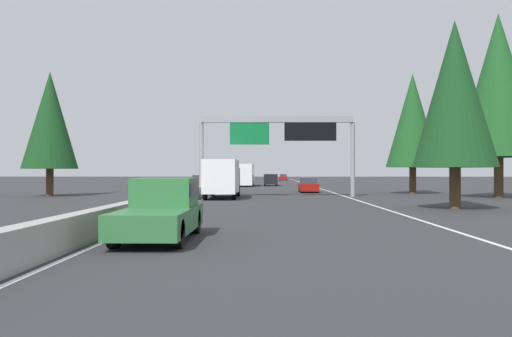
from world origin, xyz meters
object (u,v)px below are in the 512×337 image
object	(u,v)px
conifer_right_mid	(413,121)
conifer_left_near	(50,120)
sedan_distant_b	(283,177)
oncoming_near	(198,180)
conifer_right_near	(498,85)
sign_gantry_overhead	(279,133)
box_truck_mid_left	(222,177)
conifer_right_foreground	(455,94)
sedan_mid_right	(308,185)
minivan_far_center	(271,179)
bus_mid_center	(244,174)
pickup_near_center	(162,209)

from	to	relation	value
conifer_right_mid	conifer_left_near	xyz separation A→B (m)	(-6.19, 31.98, -0.49)
sedan_distant_b	oncoming_near	xyz separation A→B (m)	(-36.94, 15.25, 0.00)
oncoming_near	conifer_left_near	world-z (taller)	conifer_left_near
conifer_right_near	conifer_right_mid	bearing A→B (deg)	28.96
sign_gantry_overhead	box_truck_mid_left	world-z (taller)	sign_gantry_overhead
conifer_right_foreground	sign_gantry_overhead	bearing A→B (deg)	33.28
conifer_right_foreground	conifer_left_near	bearing A→B (deg)	61.64
sedan_mid_right	minivan_far_center	bearing A→B (deg)	7.89
sedan_mid_right	oncoming_near	bearing A→B (deg)	22.84
bus_mid_center	oncoming_near	xyz separation A→B (m)	(12.46, 8.19, -1.03)
minivan_far_center	sedan_distant_b	bearing A→B (deg)	-3.92
minivan_far_center	conifer_right_near	distance (m)	41.45
sedan_mid_right	sedan_distant_b	world-z (taller)	same
sign_gantry_overhead	conifer_right_mid	bearing A→B (deg)	-60.09
bus_mid_center	sedan_distant_b	distance (m)	49.91
conifer_right_mid	sedan_mid_right	bearing A→B (deg)	74.67
sedan_distant_b	conifer_right_near	xyz separation A→B (m)	(-84.69, -14.46, 8.21)
bus_mid_center	conifer_left_near	world-z (taller)	conifer_left_near
conifer_left_near	conifer_right_mid	bearing A→B (deg)	-79.05
pickup_near_center	oncoming_near	distance (m)	75.30
bus_mid_center	conifer_right_mid	distance (m)	32.28
conifer_right_near	bus_mid_center	bearing A→B (deg)	31.37
conifer_left_near	box_truck_mid_left	bearing A→B (deg)	-102.23
oncoming_near	box_truck_mid_left	bearing A→B (deg)	9.23
minivan_far_center	conifer_left_near	size ratio (longest dim) A/B	0.48
box_truck_mid_left	bus_mid_center	size ratio (longest dim) A/B	0.74
pickup_near_center	conifer_left_near	world-z (taller)	conifer_left_near
pickup_near_center	conifer_left_near	size ratio (longest dim) A/B	0.53
oncoming_near	sedan_distant_b	bearing A→B (deg)	157.57
sign_gantry_overhead	conifer_right_foreground	distance (m)	17.16
box_truck_mid_left	oncoming_near	bearing A→B (deg)	9.23
sedan_mid_right	conifer_right_near	size ratio (longest dim) A/B	0.30
sedan_distant_b	conifer_right_near	distance (m)	86.30
pickup_near_center	box_truck_mid_left	world-z (taller)	box_truck_mid_left
bus_mid_center	conifer_right_foreground	world-z (taller)	conifer_right_foreground
sedan_mid_right	conifer_right_foreground	world-z (taller)	conifer_right_foreground
conifer_right_mid	conifer_right_near	bearing A→B (deg)	-151.04
bus_mid_center	conifer_right_near	world-z (taller)	conifer_right_near
pickup_near_center	sedan_mid_right	bearing A→B (deg)	-11.01
sedan_distant_b	conifer_left_near	world-z (taller)	conifer_left_near
pickup_near_center	conifer_right_mid	size ratio (longest dim) A/B	0.50
conifer_right_foreground	conifer_right_near	size ratio (longest dim) A/B	0.72
bus_mid_center	minivan_far_center	bearing A→B (deg)	-70.74
sign_gantry_overhead	bus_mid_center	world-z (taller)	sign_gantry_overhead
sign_gantry_overhead	minivan_far_center	world-z (taller)	sign_gantry_overhead
conifer_right_mid	sedan_distant_b	bearing A→B (deg)	7.36
minivan_far_center	pickup_near_center	bearing A→B (deg)	176.55
sedan_mid_right	conifer_left_near	world-z (taller)	conifer_left_near
box_truck_mid_left	conifer_left_near	distance (m)	15.86
sign_gantry_overhead	sedan_mid_right	distance (m)	11.39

